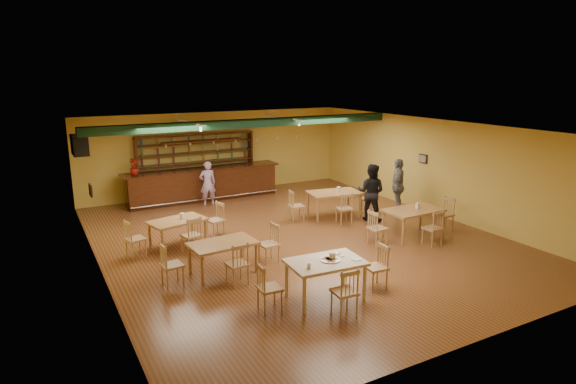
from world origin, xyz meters
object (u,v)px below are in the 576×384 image
dining_table_a (178,233)px  dining_table_c (223,258)px  patron_right_a (371,192)px  patron_bar (208,183)px  dining_table_b (334,204)px  dining_table_d (412,223)px  bar_counter (203,184)px  near_table (325,280)px

dining_table_a → dining_table_c: bearing=-93.6°
patron_right_a → patron_bar: bearing=7.1°
dining_table_a → patron_bar: size_ratio=0.92×
dining_table_b → patron_bar: 4.35m
dining_table_d → patron_right_a: (0.02, 1.85, 0.47)m
dining_table_c → dining_table_d: size_ratio=0.92×
bar_counter → dining_table_a: bar_counter is taller
dining_table_a → dining_table_c: size_ratio=0.96×
dining_table_a → dining_table_c: dining_table_c is taller
dining_table_b → dining_table_c: size_ratio=1.09×
dining_table_a → patron_bar: bearing=45.8°
dining_table_b → patron_bar: size_ratio=1.04×
near_table → patron_bar: 7.77m
bar_counter → dining_table_d: size_ratio=3.53×
dining_table_b → dining_table_c: (-4.63, -2.49, -0.03)m
dining_table_d → near_table: 4.56m
bar_counter → dining_table_c: (-1.75, -6.44, -0.20)m
bar_counter → dining_table_d: 7.55m
bar_counter → dining_table_a: size_ratio=3.96×
bar_counter → patron_right_a: patron_right_a is taller
bar_counter → near_table: bearing=-92.9°
dining_table_a → near_table: near_table is taller
dining_table_c → patron_bar: (1.63, 5.62, 0.40)m
bar_counter → patron_bar: size_ratio=3.64×
dining_table_c → patron_bar: size_ratio=0.95×
dining_table_d → patron_right_a: 1.91m
bar_counter → dining_table_d: (3.67, -6.60, -0.17)m
dining_table_b → dining_table_c: 5.26m
dining_table_d → patron_right_a: bearing=87.8°
dining_table_b → patron_right_a: 1.22m
dining_table_a → patron_right_a: (5.82, -0.54, 0.51)m
dining_table_a → near_table: bearing=-82.1°
dining_table_c → dining_table_d: (5.42, -0.16, 0.03)m
near_table → dining_table_d: bearing=29.7°
patron_bar → dining_table_d: bearing=126.9°
bar_counter → patron_right_a: bearing=-52.2°
dining_table_a → dining_table_d: size_ratio=0.89×
dining_table_b → patron_right_a: patron_right_a is taller
dining_table_c → patron_right_a: (5.43, 1.69, 0.50)m
dining_table_a → dining_table_b: size_ratio=0.89×
dining_table_c → bar_counter: bearing=70.6°
dining_table_c → near_table: bearing=-62.5°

